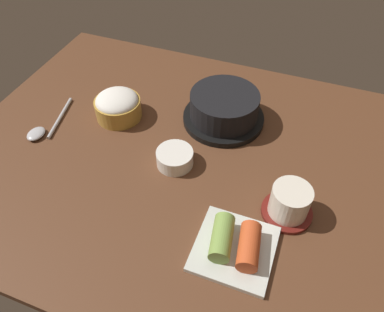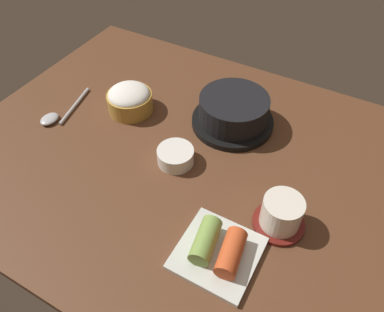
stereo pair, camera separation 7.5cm
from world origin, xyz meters
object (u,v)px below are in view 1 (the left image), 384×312
object	(u,v)px
rice_bowl	(118,105)
spoon	(44,129)
tea_cup_with_saucer	(289,203)
stone_pot	(224,108)
banchan_cup_center	(175,157)
kimchi_plate	(235,245)

from	to	relation	value
rice_bowl	spoon	world-z (taller)	rice_bowl
tea_cup_with_saucer	spoon	size ratio (longest dim) A/B	0.59
stone_pot	tea_cup_with_saucer	world-z (taller)	stone_pot
stone_pot	banchan_cup_center	distance (cm)	17.64
stone_pot	banchan_cup_center	size ratio (longest dim) A/B	2.45
stone_pot	kimchi_plate	distance (cm)	34.04
tea_cup_with_saucer	spoon	bearing A→B (deg)	176.95
stone_pot	banchan_cup_center	world-z (taller)	stone_pot
rice_bowl	kimchi_plate	size ratio (longest dim) A/B	0.80
rice_bowl	kimchi_plate	xyz separation A→B (cm)	(35.52, -24.58, -1.49)
tea_cup_with_saucer	kimchi_plate	bearing A→B (deg)	-122.77
banchan_cup_center	kimchi_plate	bearing A→B (deg)	-41.19
kimchi_plate	spoon	distance (cm)	51.17
tea_cup_with_saucer	spoon	world-z (taller)	tea_cup_with_saucer
rice_bowl	tea_cup_with_saucer	xyz separation A→B (cm)	(42.53, -13.71, 0.04)
tea_cup_with_saucer	kimchi_plate	distance (cm)	13.03
stone_pot	kimchi_plate	world-z (taller)	stone_pot
stone_pot	spoon	bearing A→B (deg)	-154.31
stone_pot	kimchi_plate	size ratio (longest dim) A/B	1.40
rice_bowl	spoon	size ratio (longest dim) A/B	0.66
stone_pot	spoon	world-z (taller)	stone_pot
banchan_cup_center	spoon	size ratio (longest dim) A/B	0.47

